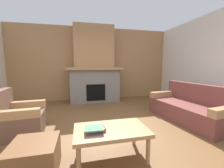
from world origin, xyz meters
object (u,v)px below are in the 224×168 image
object	(u,v)px
ottoman	(35,158)
fireplace	(94,69)
couch	(189,108)
armchair	(19,119)
coffee_table	(111,132)

from	to	relation	value
ottoman	fireplace	bearing A→B (deg)	72.45
fireplace	couch	distance (m)	3.21
armchair	coffee_table	distance (m)	1.89
fireplace	armchair	bearing A→B (deg)	-127.17
fireplace	armchair	distance (m)	2.90
armchair	fireplace	bearing A→B (deg)	52.83
coffee_table	ottoman	xyz separation A→B (m)	(-0.94, -0.09, -0.18)
fireplace	armchair	world-z (taller)	fireplace
fireplace	armchair	size ratio (longest dim) A/B	3.18
couch	ottoman	world-z (taller)	couch
couch	armchair	world-z (taller)	same
couch	ottoman	size ratio (longest dim) A/B	3.65
couch	armchair	size ratio (longest dim) A/B	2.24
ottoman	coffee_table	bearing A→B (deg)	5.61
couch	ottoman	distance (m)	3.23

